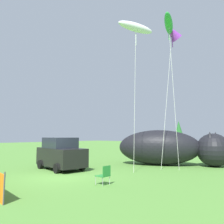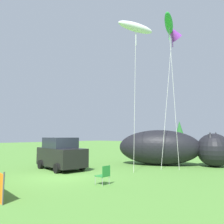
{
  "view_description": "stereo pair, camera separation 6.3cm",
  "coord_description": "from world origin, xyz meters",
  "px_view_note": "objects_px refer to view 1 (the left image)",
  "views": [
    {
      "loc": [
        10.73,
        -7.25,
        2.29
      ],
      "look_at": [
        0.93,
        3.31,
        3.83
      ],
      "focal_mm": 35.0,
      "sensor_mm": 36.0,
      "label": 1
    },
    {
      "loc": [
        10.78,
        -7.21,
        2.29
      ],
      "look_at": [
        0.93,
        3.31,
        3.83
      ],
      "focal_mm": 35.0,
      "sensor_mm": 36.0,
      "label": 2
    }
  ],
  "objects_px": {
    "kite_green_fish": "(169,24)",
    "kite_white_ghost": "(136,28)",
    "kite_purple_delta": "(172,32)",
    "inflatable_cat": "(170,149)",
    "parked_car": "(61,154)",
    "folding_chair": "(104,174)"
  },
  "relations": [
    {
      "from": "kite_green_fish",
      "to": "kite_white_ghost",
      "type": "height_order",
      "value": "kite_green_fish"
    },
    {
      "from": "kite_purple_delta",
      "to": "kite_green_fish",
      "type": "height_order",
      "value": "kite_green_fish"
    },
    {
      "from": "inflatable_cat",
      "to": "kite_white_ghost",
      "type": "bearing_deg",
      "value": -124.02
    },
    {
      "from": "kite_purple_delta",
      "to": "kite_green_fish",
      "type": "relative_size",
      "value": 0.99
    },
    {
      "from": "parked_car",
      "to": "inflatable_cat",
      "type": "distance_m",
      "value": 8.23
    },
    {
      "from": "kite_purple_delta",
      "to": "kite_green_fish",
      "type": "xyz_separation_m",
      "value": [
        0.21,
        -0.94,
        0.24
      ]
    },
    {
      "from": "parked_car",
      "to": "folding_chair",
      "type": "relative_size",
      "value": 4.61
    },
    {
      "from": "inflatable_cat",
      "to": "kite_white_ghost",
      "type": "distance_m",
      "value": 9.34
    },
    {
      "from": "inflatable_cat",
      "to": "folding_chair",
      "type": "bearing_deg",
      "value": -111.79
    },
    {
      "from": "parked_car",
      "to": "folding_chair",
      "type": "bearing_deg",
      "value": -7.29
    },
    {
      "from": "inflatable_cat",
      "to": "kite_purple_delta",
      "type": "relative_size",
      "value": 0.7
    },
    {
      "from": "kite_purple_delta",
      "to": "folding_chair",
      "type": "bearing_deg",
      "value": -85.72
    },
    {
      "from": "parked_car",
      "to": "kite_white_ghost",
      "type": "height_order",
      "value": "kite_white_ghost"
    },
    {
      "from": "folding_chair",
      "to": "kite_purple_delta",
      "type": "height_order",
      "value": "kite_purple_delta"
    },
    {
      "from": "parked_car",
      "to": "kite_green_fish",
      "type": "height_order",
      "value": "kite_green_fish"
    },
    {
      "from": "kite_white_ghost",
      "to": "folding_chair",
      "type": "bearing_deg",
      "value": -73.08
    },
    {
      "from": "kite_green_fish",
      "to": "parked_car",
      "type": "bearing_deg",
      "value": -129.3
    },
    {
      "from": "folding_chair",
      "to": "parked_car",
      "type": "bearing_deg",
      "value": -14.7
    },
    {
      "from": "kite_purple_delta",
      "to": "kite_green_fish",
      "type": "bearing_deg",
      "value": -77.32
    },
    {
      "from": "folding_chair",
      "to": "kite_green_fish",
      "type": "xyz_separation_m",
      "value": [
        -0.42,
        7.47,
        10.41
      ]
    },
    {
      "from": "inflatable_cat",
      "to": "kite_purple_delta",
      "type": "bearing_deg",
      "value": 4.61
    },
    {
      "from": "inflatable_cat",
      "to": "kite_white_ghost",
      "type": "xyz_separation_m",
      "value": [
        -0.35,
        -3.77,
        8.54
      ]
    }
  ]
}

